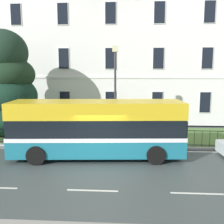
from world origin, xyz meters
TOP-DOWN VIEW (x-y plane):
  - ground_plane at (0.00, 1.10)m, footprint 60.00×56.00m
  - georgian_townhouse at (-0.16, 16.14)m, footprint 19.91×10.94m
  - iron_verge_railing at (-0.16, 4.40)m, footprint 15.61×0.04m
  - evergreen_tree at (-7.17, 6.65)m, footprint 4.84×4.84m
  - single_decker_bus at (-0.29, 2.29)m, footprint 9.21×3.08m
  - street_lamp_post at (0.50, 5.36)m, footprint 0.36×0.24m
  - litter_bin at (-6.27, 5.17)m, footprint 0.50×0.50m

SIDE VIEW (x-z plane):
  - ground_plane at x=0.00m, z-range -0.11..0.07m
  - iron_verge_railing at x=-0.16m, z-range 0.14..1.11m
  - litter_bin at x=-6.27m, z-range 0.12..1.28m
  - single_decker_bus at x=-0.29m, z-range 0.08..3.13m
  - evergreen_tree at x=-7.17m, z-range -0.40..6.95m
  - street_lamp_post at x=0.50m, z-range 0.60..6.65m
  - georgian_townhouse at x=-0.16m, z-range 0.15..13.56m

